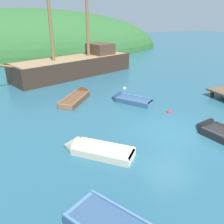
% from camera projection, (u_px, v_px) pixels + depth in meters
% --- Properties ---
extents(ground_plane, '(120.00, 120.00, 0.00)m').
position_uv_depth(ground_plane, '(171.00, 134.00, 12.08)').
color(ground_plane, '#285B70').
extents(shore_hill, '(46.79, 23.31, 13.21)m').
position_uv_depth(shore_hill, '(28.00, 51.00, 38.51)').
color(shore_hill, '#2D602D').
rests_on(shore_hill, ground).
extents(sailing_ship, '(14.76, 7.36, 11.20)m').
position_uv_depth(sailing_ship, '(76.00, 68.00, 23.53)').
color(sailing_ship, '#38281E').
rests_on(sailing_ship, ground).
extents(rowboat_far, '(3.15, 3.11, 1.03)m').
position_uv_depth(rowboat_far, '(92.00, 150.00, 10.49)').
color(rowboat_far, beige).
rests_on(rowboat_far, ground).
extents(rowboat_outer_left, '(3.25, 3.67, 1.06)m').
position_uv_depth(rowboat_outer_left, '(78.00, 97.00, 17.03)').
color(rowboat_outer_left, brown).
rests_on(rowboat_outer_left, ground).
extents(rowboat_center, '(1.92, 3.87, 1.23)m').
position_uv_depth(rowboat_center, '(222.00, 135.00, 11.73)').
color(rowboat_center, black).
rests_on(rowboat_center, ground).
extents(rowboat_portside, '(2.64, 3.16, 1.02)m').
position_uv_depth(rowboat_portside, '(128.00, 100.00, 16.52)').
color(rowboat_portside, '#335175').
rests_on(rowboat_portside, ground).
extents(buoy_red, '(0.30, 0.30, 0.30)m').
position_uv_depth(buoy_red, '(169.00, 112.00, 14.76)').
color(buoy_red, red).
rests_on(buoy_red, ground).
extents(buoy_white, '(0.28, 0.28, 0.28)m').
position_uv_depth(buoy_white, '(124.00, 88.00, 19.45)').
color(buoy_white, white).
rests_on(buoy_white, ground).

